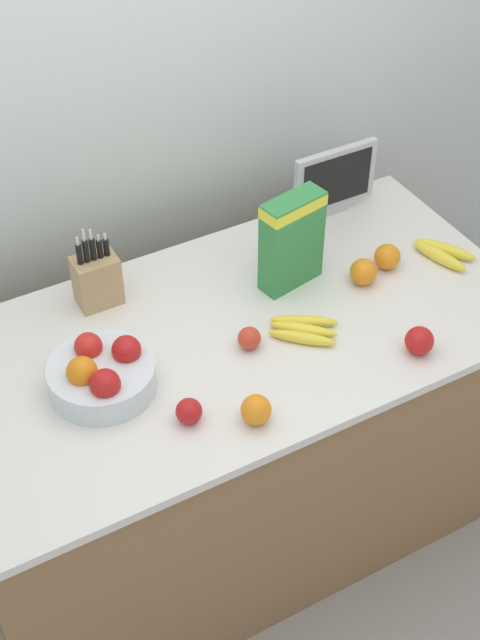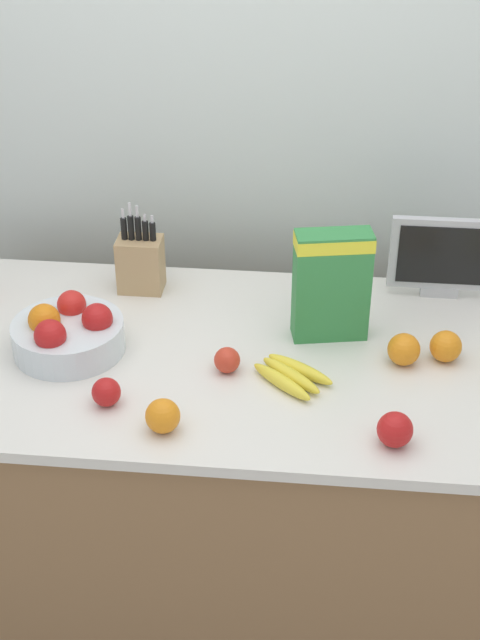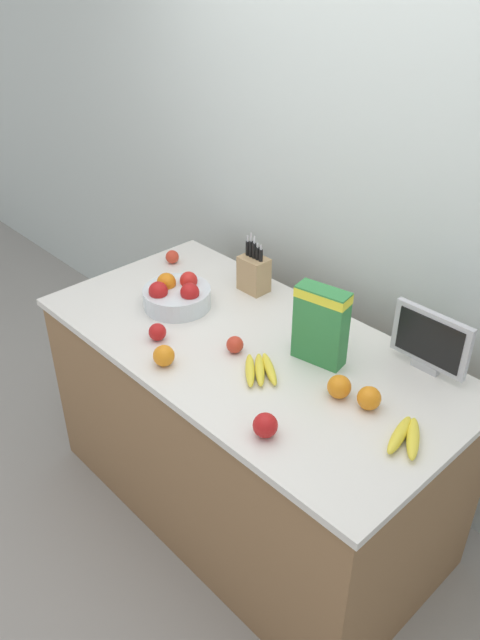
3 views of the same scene
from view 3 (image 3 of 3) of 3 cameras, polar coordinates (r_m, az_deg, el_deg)
ground_plane at (r=3.09m, az=0.63°, el=-16.20°), size 14.00×14.00×0.00m
wall_back at (r=2.75m, az=11.01°, el=10.04°), size 9.00×0.06×2.60m
counter at (r=2.76m, az=0.69°, el=-9.91°), size 1.78×0.90×0.92m
knife_block at (r=2.80m, az=1.28°, el=4.32°), size 0.13×0.09×0.28m
small_monitor at (r=2.36m, az=17.01°, el=-1.80°), size 0.31×0.03×0.25m
cereal_box at (r=2.31m, az=7.41°, el=-0.23°), size 0.21×0.12×0.31m
fruit_bowl at (r=2.70m, az=-5.81°, el=2.29°), size 0.29×0.29×0.14m
banana_bunch_left at (r=2.10m, az=14.95°, el=-10.26°), size 0.16×0.21×0.04m
banana_bunch_right at (r=2.31m, az=1.82°, el=-4.55°), size 0.22×0.21×0.03m
apple_middle at (r=2.04m, az=2.33°, el=-9.60°), size 0.08×0.08×0.08m
apple_near_bananas at (r=3.08m, az=-6.21°, el=5.76°), size 0.07×0.07×0.07m
apple_leftmost at (r=2.50m, az=-7.56°, el=-1.10°), size 0.07×0.07×0.07m
apple_rear at (r=2.41m, az=-0.47°, el=-2.27°), size 0.07×0.07×0.07m
orange_front_center at (r=2.21m, az=9.06°, el=-6.04°), size 0.08×0.08×0.08m
orange_near_bowl at (r=2.18m, az=11.72°, el=-7.01°), size 0.08×0.08×0.08m
orange_mid_right at (r=2.35m, az=-6.98°, el=-3.26°), size 0.08×0.08×0.08m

